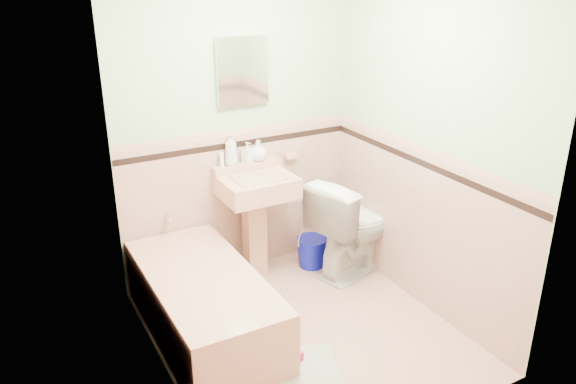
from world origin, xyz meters
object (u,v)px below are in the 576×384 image
toilet (356,225)px  bucket (311,252)px  sink (258,228)px  soap_bottle_mid (247,152)px  soap_bottle_right (258,150)px  medicine_cabinet (242,71)px  soap_bottle_left (231,150)px  shoe (292,359)px  bathtub (204,306)px

toilet → bucket: toilet is taller
sink → soap_bottle_mid: 0.63m
soap_bottle_right → soap_bottle_mid: bearing=180.0°
medicine_cabinet → soap_bottle_left: bearing=-167.3°
sink → medicine_cabinet: 1.26m
soap_bottle_right → bucket: 1.03m
soap_bottle_mid → shoe: size_ratio=1.16×
medicine_cabinet → soap_bottle_right: medicine_cabinet is taller
medicine_cabinet → soap_bottle_right: bearing=-15.9°
bathtub → medicine_cabinet: bearing=47.4°
bathtub → soap_bottle_mid: 1.29m
soap_bottle_right → bucket: size_ratio=0.65×
sink → bucket: (0.49, -0.05, -0.32)m
bathtub → medicine_cabinet: 1.78m
bathtub → sink: sink is taller
soap_bottle_left → soap_bottle_right: bearing=0.0°
toilet → bucket: bearing=34.9°
medicine_cabinet → shoe: medicine_cabinet is taller
soap_bottle_right → shoe: size_ratio=1.18×
soap_bottle_mid → toilet: (0.77, -0.46, -0.62)m
bucket → shoe: (-0.80, -1.09, -0.08)m
toilet → soap_bottle_left: bearing=47.0°
sink → bucket: sink is taller
sink → soap_bottle_right: 0.64m
soap_bottle_mid → sink: bearing=-92.9°
bathtub → soap_bottle_right: bearing=42.1°
bathtub → soap_bottle_left: bearing=52.4°
soap_bottle_right → shoe: bearing=-107.5°
soap_bottle_left → soap_bottle_mid: (0.14, 0.00, -0.04)m
bucket → soap_bottle_mid: bearing=154.4°
soap_bottle_left → bucket: bearing=-20.3°
bathtub → medicine_cabinet: (0.68, 0.74, 1.47)m
bathtub → soap_bottle_right: soap_bottle_right is taller
medicine_cabinet → soap_bottle_mid: size_ratio=3.11×
soap_bottle_left → shoe: (-0.18, -1.32, -1.04)m
medicine_cabinet → soap_bottle_right: 0.65m
toilet → sink: bearing=53.9°
soap_bottle_mid → soap_bottle_left: bearing=180.0°
sink → medicine_cabinet: size_ratio=1.72×
soap_bottle_mid → shoe: 1.69m
soap_bottle_mid → bucket: size_ratio=0.64×
medicine_cabinet → soap_bottle_mid: (0.01, -0.03, -0.65)m
soap_bottle_mid → shoe: soap_bottle_mid is taller
sink → toilet: sink is taller
soap_bottle_left → soap_bottle_mid: soap_bottle_left is taller
soap_bottle_left → medicine_cabinet: bearing=12.7°
bathtub → sink: bearing=37.9°
soap_bottle_right → bucket: soap_bottle_right is taller
sink → bucket: 0.59m
soap_bottle_right → toilet: size_ratio=0.20×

